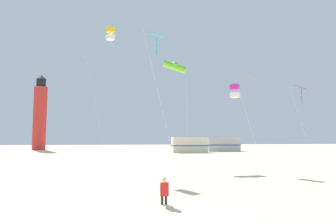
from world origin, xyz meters
name	(u,v)px	position (x,y,z in m)	size (l,w,h in m)	color
kite_flyer_standing	(164,190)	(-0.62, 4.66, 0.61)	(0.36, 0.52, 1.16)	red
kite_box_gold	(110,34)	(-3.88, 17.96, 11.92)	(2.96, 2.96, 12.53)	silver
kite_diamond_cyan	(157,41)	(-0.54, 9.03, 8.36)	(2.18, 1.88, 8.91)	silver
kite_diamond_orange	(251,81)	(11.09, 22.25, 8.87)	(2.48, 2.48, 9.47)	silver
kite_box_magenta	(235,91)	(6.80, 15.98, 6.69)	(2.67, 2.54, 7.27)	silver
kite_tube_lime	(175,66)	(2.44, 21.22, 10.00)	(2.77, 2.34, 10.71)	silver
kite_diamond_violet	(301,91)	(10.92, 12.89, 6.30)	(1.77, 1.77, 6.73)	silver
lighthouse_distant	(40,114)	(-22.03, 59.05, 7.84)	(2.80, 2.80, 16.80)	red
rv_van_cream	(189,145)	(8.71, 44.04, 1.39)	(6.54, 2.64, 2.80)	beige
rv_van_silver	(223,144)	(16.27, 47.54, 1.39)	(6.56, 2.71, 2.80)	#B7BABF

